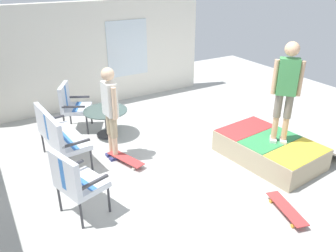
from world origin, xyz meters
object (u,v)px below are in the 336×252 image
patio_chair_by_wall (74,179)px  person_watching (110,107)px  patio_bench (57,133)px  skate_ramp (270,149)px  skateboard_by_bench (126,159)px  person_skater (287,86)px  patio_chair_near_house (71,103)px  patio_table (106,118)px  skateboard_spare (287,209)px

patio_chair_by_wall → person_watching: person_watching is taller
patio_bench → patio_chair_by_wall: bearing=174.1°
skate_ramp → skateboard_by_bench: skate_ramp is taller
skate_ramp → patio_bench: (1.81, 3.35, 0.41)m
person_skater → patio_bench: bearing=60.2°
patio_chair_near_house → person_watching: size_ratio=0.59×
skate_ramp → person_skater: size_ratio=1.08×
patio_bench → patio_table: (0.64, -1.14, -0.21)m
patio_chair_near_house → person_skater: (-3.24, -2.76, 0.84)m
skate_ramp → person_watching: person_watching is taller
patio_table → skateboard_by_bench: 1.28m
skate_ramp → skateboard_by_bench: (1.22, 2.34, -0.13)m
person_watching → patio_table: bearing=-14.2°
patio_bench → skateboard_by_bench: (-0.59, -1.01, -0.53)m
person_skater → skateboard_by_bench: bearing=60.4°
patio_chair_near_house → skateboard_by_bench: patio_chair_near_house is taller
skateboard_by_bench → patio_chair_by_wall: bearing=129.4°
skateboard_by_bench → skateboard_spare: bearing=-150.2°
patio_chair_by_wall → skateboard_by_bench: 1.61m
patio_table → person_skater: bearing=-139.0°
skate_ramp → person_skater: (-0.13, -0.03, 1.25)m
skateboard_by_bench → skateboard_spare: (-2.47, -1.41, 0.00)m
patio_chair_by_wall → person_watching: size_ratio=0.59×
patio_bench → person_skater: (-1.94, -3.39, 0.84)m
patio_chair_by_wall → skateboard_by_bench: bearing=-50.6°
skateboard_spare → person_watching: bearing=28.7°
skate_ramp → person_skater: person_skater is taller
patio_bench → person_watching: (-0.28, -0.91, 0.39)m
patio_chair_by_wall → skateboard_spare: size_ratio=1.24×
patio_table → skateboard_spare: 3.93m
patio_bench → patio_chair_by_wall: size_ratio=1.27×
patio_chair_near_house → patio_table: (-0.65, -0.52, -0.21)m
patio_bench → patio_chair_by_wall: (-1.55, 0.16, -0.00)m
patio_chair_by_wall → skateboard_by_bench: (0.96, -1.17, -0.53)m
patio_table → person_watching: 1.13m
skateboard_by_bench → skateboard_spare: 2.84m
person_watching → person_skater: 3.02m
skate_ramp → person_skater: bearing=-166.1°
patio_chair_by_wall → patio_table: 2.56m
skate_ramp → patio_table: size_ratio=2.12×
patio_bench → person_skater: size_ratio=0.73×
person_skater → patio_table: bearing=41.0°
person_watching → person_skater: size_ratio=0.98×
person_watching → patio_bench: bearing=72.7°
patio_bench → patio_table: patio_bench is taller
person_skater → skateboard_by_bench: person_skater is taller
patio_chair_near_house → patio_chair_by_wall: same height
person_watching → patio_chair_by_wall: bearing=139.9°
patio_chair_by_wall → skateboard_by_bench: size_ratio=1.24×
skate_ramp → patio_chair_by_wall: (0.26, 3.52, 0.40)m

